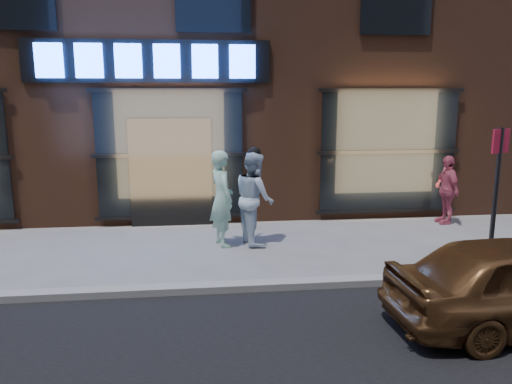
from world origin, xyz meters
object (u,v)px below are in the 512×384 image
(sign_post, at_px, (496,187))
(man_cap, at_px, (254,198))
(passerby, at_px, (447,190))
(man_bowtie, at_px, (222,199))

(sign_post, bearing_deg, man_cap, 126.97)
(passerby, bearing_deg, sign_post, -16.18)
(passerby, distance_m, sign_post, 3.35)
(man_cap, xyz_separation_m, sign_post, (3.68, -2.16, 0.55))
(man_bowtie, relative_size, passerby, 1.20)
(man_cap, relative_size, passerby, 1.18)
(man_cap, bearing_deg, man_bowtie, 83.85)
(sign_post, bearing_deg, man_bowtie, 131.73)
(man_bowtie, distance_m, passerby, 5.28)
(man_cap, relative_size, sign_post, 0.76)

